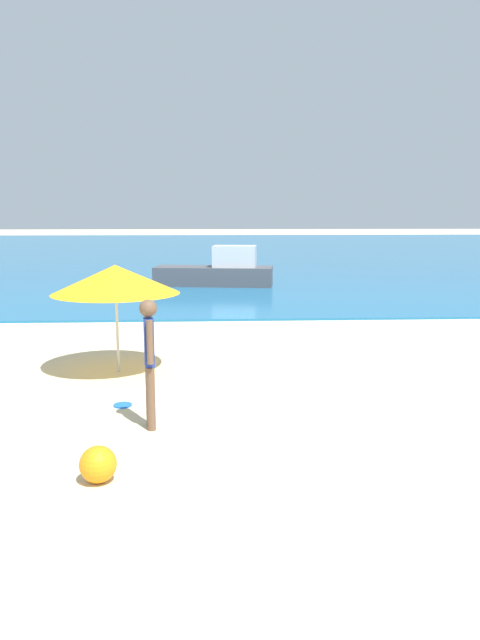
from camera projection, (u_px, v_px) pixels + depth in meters
water at (223, 250)px, 45.40m from camera, size 160.00×60.00×0.06m
person_standing at (149, 356)px, 7.86m from camera, size 0.23×0.40×1.74m
frisbee at (123, 405)px, 8.95m from camera, size 0.27×0.27×0.03m
boat_near at (218, 272)px, 23.12m from camera, size 4.67×2.06×1.53m
beach_ball at (98, 464)px, 6.39m from camera, size 0.40×0.40×0.40m
beach_umbrella at (115, 279)px, 10.57m from camera, size 2.26×2.26×1.94m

